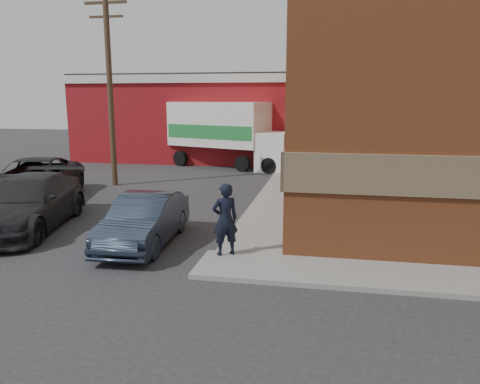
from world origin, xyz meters
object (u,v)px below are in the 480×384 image
at_px(warehouse, 204,117).
at_px(box_truck, 230,130).
at_px(suv_a, 34,180).
at_px(sedan, 144,220).
at_px(utility_pole, 110,84).
at_px(suv_b, 27,203).
at_px(man, 225,219).

height_order(warehouse, box_truck, warehouse).
height_order(warehouse, suv_a, warehouse).
bearing_deg(sedan, utility_pole, 117.69).
xyz_separation_m(warehouse, sedan, (3.51, -19.50, -2.10)).
bearing_deg(warehouse, utility_pole, -97.77).
bearing_deg(sedan, box_truck, 90.17).
bearing_deg(sedan, warehouse, 97.38).
height_order(utility_pole, suv_b, utility_pole).
bearing_deg(man, suv_b, -44.30).
xyz_separation_m(sedan, suv_a, (-6.77, 4.80, 0.12)).
relative_size(warehouse, suv_b, 2.82).
height_order(man, sedan, man).
distance_m(man, suv_a, 10.83).
xyz_separation_m(warehouse, suv_b, (-0.81, -18.64, -1.97)).
bearing_deg(suv_b, sedan, -22.93).
relative_size(warehouse, sedan, 3.75).
bearing_deg(warehouse, sedan, -79.80).
bearing_deg(suv_a, utility_pole, 48.96).
distance_m(warehouse, utility_pole, 11.27).
distance_m(warehouse, man, 21.20).
xyz_separation_m(warehouse, suv_a, (-3.26, -14.70, -1.97)).
bearing_deg(utility_pole, suv_a, -115.47).
height_order(suv_b, box_truck, box_truck).
bearing_deg(warehouse, suv_b, -92.49).
xyz_separation_m(utility_pole, man, (7.53, -9.25, -3.68)).
xyz_separation_m(utility_pole, suv_a, (-1.76, -3.70, -3.90)).
bearing_deg(man, utility_pole, -81.90).
relative_size(warehouse, utility_pole, 1.81).
relative_size(man, suv_a, 0.31).
height_order(suv_a, suv_b, suv_a).
bearing_deg(man, suv_a, -61.91).
relative_size(sedan, suv_b, 0.75).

